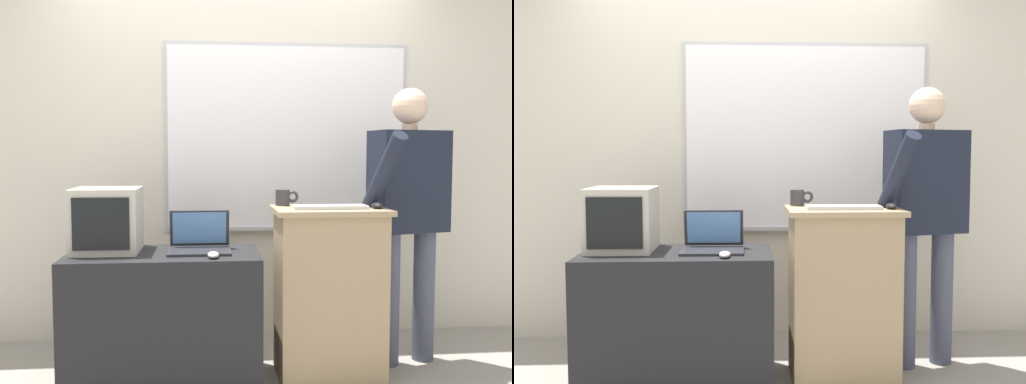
% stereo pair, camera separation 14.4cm
% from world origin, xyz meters
% --- Properties ---
extents(back_wall, '(6.40, 0.17, 2.69)m').
position_xyz_m(back_wall, '(0.01, 1.26, 1.35)').
color(back_wall, beige).
rests_on(back_wall, ground_plane).
extents(lectern_podium, '(0.63, 0.44, 0.97)m').
position_xyz_m(lectern_podium, '(0.48, 0.44, 0.49)').
color(lectern_podium, tan).
rests_on(lectern_podium, ground_plane).
extents(side_desk, '(1.05, 0.55, 0.74)m').
position_xyz_m(side_desk, '(-0.44, 0.43, 0.37)').
color(side_desk, black).
rests_on(side_desk, ground_plane).
extents(person_presenter, '(0.62, 0.61, 1.67)m').
position_xyz_m(person_presenter, '(1.01, 0.60, 0.97)').
color(person_presenter, '#474C60').
rests_on(person_presenter, ground_plane).
extents(laptop, '(0.34, 0.29, 0.22)m').
position_xyz_m(laptop, '(-0.25, 0.47, 0.79)').
color(laptop, '#28282D').
rests_on(laptop, side_desk).
extents(wireless_keyboard, '(0.41, 0.13, 0.02)m').
position_xyz_m(wireless_keyboard, '(0.47, 0.38, 0.98)').
color(wireless_keyboard, silver).
rests_on(wireless_keyboard, lectern_podium).
extents(computer_mouse_by_laptop, '(0.06, 0.10, 0.03)m').
position_xyz_m(computer_mouse_by_laptop, '(-0.17, 0.25, 0.75)').
color(computer_mouse_by_laptop, silver).
rests_on(computer_mouse_by_laptop, side_desk).
extents(computer_mouse_by_keyboard, '(0.06, 0.10, 0.03)m').
position_xyz_m(computer_mouse_by_keyboard, '(0.74, 0.37, 0.99)').
color(computer_mouse_by_keyboard, black).
rests_on(computer_mouse_by_keyboard, lectern_podium).
extents(crt_monitor, '(0.36, 0.38, 0.35)m').
position_xyz_m(crt_monitor, '(-0.76, 0.50, 0.91)').
color(crt_monitor, '#BCB7A8').
rests_on(crt_monitor, side_desk).
extents(coffee_mug, '(0.14, 0.08, 0.09)m').
position_xyz_m(coffee_mug, '(0.25, 0.59, 1.02)').
color(coffee_mug, '#333338').
rests_on(coffee_mug, lectern_podium).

